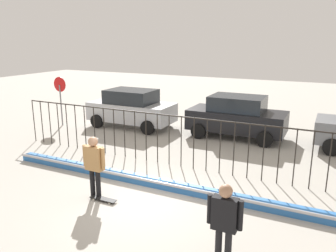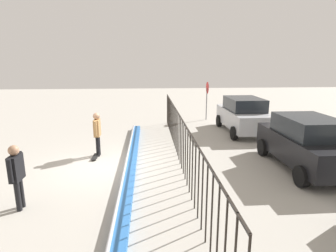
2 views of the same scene
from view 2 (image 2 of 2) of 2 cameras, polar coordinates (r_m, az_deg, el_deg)
The scene contains 9 objects.
ground_plane at distance 10.61m, azimuth -12.94°, elevation -8.06°, with size 60.00×60.00×0.00m, color #ADA89E.
bowl_coping_ledge at distance 10.46m, azimuth -7.68°, elevation -7.44°, with size 11.00×0.41×0.27m.
perimeter_fence at distance 10.20m, azimuth 2.61°, elevation -1.96°, with size 14.04×0.04×1.82m.
skateboarder at distance 11.48m, azimuth -14.52°, elevation -0.85°, with size 0.73×0.27×1.80m.
skateboard at distance 11.50m, azimuth -14.90°, elevation -6.17°, with size 0.80×0.20×0.07m.
camera_operator at distance 8.11m, azimuth -29.01°, elevation -8.28°, with size 0.71×0.27×1.75m.
parked_car_silver at distance 15.45m, azimuth 15.45°, elevation 2.26°, with size 4.30×2.12×1.90m.
parked_car_black at distance 11.00m, azimuth 26.89°, elevation -3.09°, with size 4.30×2.12×1.90m.
stop_sign at distance 18.25m, azimuth 8.11°, elevation 6.29°, with size 0.76×0.07×2.50m.
Camera 2 is at (9.77, 1.64, 3.80)m, focal length 29.28 mm.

